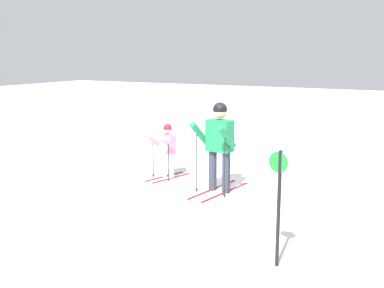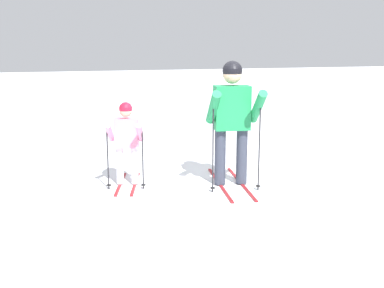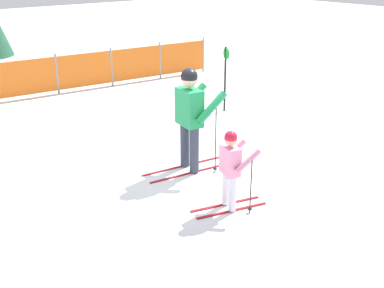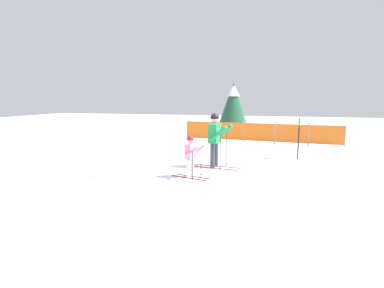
% 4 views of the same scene
% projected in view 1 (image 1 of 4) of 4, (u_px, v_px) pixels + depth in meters
% --- Properties ---
extents(ground_plane, '(60.00, 60.00, 0.00)m').
position_uv_depth(ground_plane, '(222.00, 190.00, 10.11)').
color(ground_plane, white).
extents(skier_adult, '(1.79, 0.85, 1.86)m').
position_uv_depth(skier_adult, '(219.00, 139.00, 9.79)').
color(skier_adult, maroon).
rests_on(skier_adult, ground_plane).
extents(skier_child, '(1.21, 0.64, 1.26)m').
position_uv_depth(skier_child, '(167.00, 146.00, 10.94)').
color(skier_child, maroon).
rests_on(skier_child, ground_plane).
extents(trail_marker, '(0.09, 0.28, 1.60)m').
position_uv_depth(trail_marker, '(279.00, 196.00, 6.34)').
color(trail_marker, black).
rests_on(trail_marker, ground_plane).
extents(snow_mound, '(0.83, 0.70, 0.33)m').
position_uv_depth(snow_mound, '(190.00, 155.00, 13.57)').
color(snow_mound, white).
rests_on(snow_mound, ground_plane).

